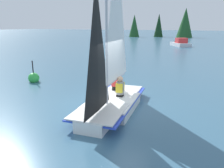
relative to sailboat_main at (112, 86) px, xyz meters
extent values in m
plane|color=#38607A|center=(0.00, -0.01, -0.88)|extent=(260.00, 260.00, 0.00)
cube|color=white|center=(0.00, -0.01, -0.69)|extent=(1.87, 2.51, 0.38)
cube|color=white|center=(0.18, -1.67, -0.69)|extent=(1.00, 1.07, 0.38)
cube|color=white|center=(-0.17, 1.65, -0.69)|extent=(1.49, 1.12, 0.38)
cube|color=blue|center=(0.00, -0.01, -0.57)|extent=(2.08, 4.35, 0.05)
cube|color=silver|center=(0.12, -1.18, -0.49)|extent=(1.70, 2.07, 0.04)
cylinder|color=#B7B7BC|center=(0.06, -0.54, 2.38)|extent=(0.08, 0.08, 5.78)
cylinder|color=#B7B7BC|center=(-0.05, 0.51, 0.15)|extent=(0.29, 2.11, 0.07)
pyramid|color=white|center=(-0.05, 0.51, 2.67)|extent=(0.26, 2.00, 4.97)
pyramid|color=black|center=(0.14, -1.34, 1.54)|extent=(0.20, 1.44, 3.90)
cube|color=black|center=(-0.23, 2.20, -0.75)|extent=(0.04, 0.08, 0.26)
cube|color=black|center=(0.10, 0.51, -0.65)|extent=(0.27, 0.30, 0.45)
cylinder|color=gray|center=(0.10, 0.51, -0.18)|extent=(0.33, 0.33, 0.50)
cube|color=yellow|center=(0.10, 0.51, -0.15)|extent=(0.29, 0.37, 0.35)
sphere|color=tan|center=(0.10, 0.51, 0.17)|extent=(0.22, 0.22, 0.22)
cube|color=black|center=(-0.40, 1.21, -0.65)|extent=(0.27, 0.30, 0.45)
cylinder|color=black|center=(-0.40, 1.21, -0.18)|extent=(0.33, 0.33, 0.50)
cube|color=red|center=(-0.40, 1.21, -0.15)|extent=(0.29, 0.37, 0.35)
sphere|color=#A87A56|center=(-0.40, 1.21, 0.17)|extent=(0.22, 0.22, 0.22)
cylinder|color=red|center=(-0.40, 1.21, 0.25)|extent=(0.23, 0.23, 0.06)
cube|color=silver|center=(-1.45, 27.15, -0.63)|extent=(3.49, 4.24, 0.50)
cube|color=red|center=(-1.30, 26.90, -0.04)|extent=(1.90, 1.89, 0.70)
cube|color=black|center=(-2.50, 28.93, -0.58)|extent=(0.33, 0.33, 0.60)
cone|color=#193D1E|center=(-22.06, 50.45, 1.39)|extent=(1.93, 1.93, 4.55)
cone|color=#1E4C23|center=(-16.54, 49.35, 1.97)|extent=(2.72, 2.72, 5.71)
cone|color=#143319|center=(-10.62, 51.71, 2.08)|extent=(2.37, 2.37, 5.92)
cone|color=#1E4C23|center=(-4.07, 51.83, 2.68)|extent=(3.98, 3.98, 7.12)
sphere|color=green|center=(-5.64, 1.86, -0.67)|extent=(0.60, 0.60, 0.60)
cylinder|color=black|center=(-5.64, 1.86, -0.09)|extent=(0.06, 0.06, 0.76)
camera|label=1|loc=(3.22, -6.92, 2.16)|focal=35.00mm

